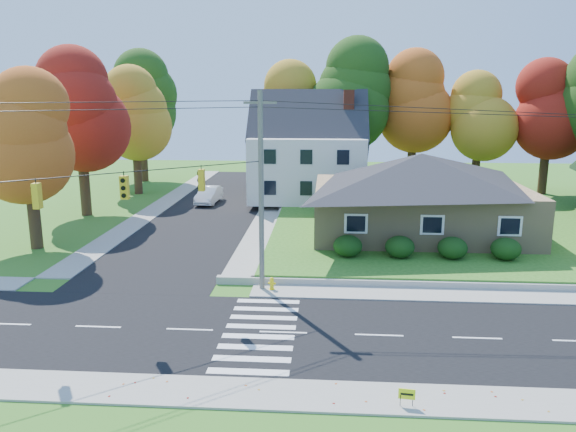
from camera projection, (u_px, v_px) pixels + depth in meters
name	position (u px, v px, depth m)	size (l,w,h in m)	color
ground	(283.00, 333.00, 23.58)	(120.00, 120.00, 0.00)	#3D7923
road_main	(283.00, 333.00, 23.57)	(90.00, 8.00, 0.02)	black
road_cross	(216.00, 207.00, 49.45)	(8.00, 44.00, 0.02)	black
sidewalk_north	(291.00, 291.00, 28.44)	(90.00, 2.00, 0.08)	#9C9A90
sidewalk_south	(271.00, 394.00, 18.70)	(90.00, 2.00, 0.08)	#9C9A90
lawn	(473.00, 220.00, 43.07)	(30.00, 30.00, 0.50)	#3D7923
ranch_house	(420.00, 192.00, 37.90)	(14.60, 10.60, 5.40)	tan
colonial_house	(309.00, 153.00, 49.85)	(10.40, 8.40, 9.60)	silver
hedge_row	(426.00, 247.00, 32.36)	(10.70, 1.70, 1.27)	#163A10
traffic_infrastructure	(282.00, 206.00, 23.79)	(38.10, 10.66, 10.00)	#666059
tree_lot_0	(290.00, 109.00, 55.03)	(6.72, 6.72, 12.51)	#3F2A19
tree_lot_1	(352.00, 95.00, 53.36)	(7.84, 7.84, 14.60)	#3F2A19
tree_lot_2	(414.00, 102.00, 54.06)	(7.28, 7.28, 13.56)	#3F2A19
tree_lot_3	(479.00, 116.00, 52.95)	(6.16, 6.16, 11.47)	#3F2A19
tree_lot_4	(550.00, 110.00, 51.42)	(6.72, 6.72, 12.51)	#3F2A19
tree_west_0	(26.00, 137.00, 34.90)	(6.16, 6.16, 11.47)	#3F2A19
tree_west_1	(79.00, 111.00, 44.42)	(7.28, 7.28, 13.56)	#3F2A19
tree_west_2	(134.00, 114.00, 54.23)	(6.72, 6.72, 12.51)	#3F2A19
tree_west_3	(140.00, 99.00, 61.88)	(7.84, 7.84, 14.60)	#3F2A19
white_car	(209.00, 195.00, 50.81)	(1.59, 4.56, 1.50)	white
fire_hydrant	(272.00, 284.00, 28.52)	(0.41, 0.32, 0.71)	yellow
yard_sign	(407.00, 395.00, 17.86)	(0.53, 0.10, 0.67)	black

